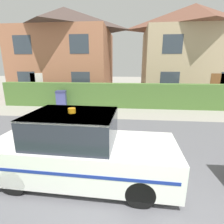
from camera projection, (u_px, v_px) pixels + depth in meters
The scene contains 6 objects.
road_strip at pixel (140, 150), 5.75m from camera, with size 28.00×6.50×0.01m, color #5B5B60.
garden_hedge at pixel (113, 95), 11.34m from camera, with size 14.77×0.60×1.57m, color #4C7233.
police_car at pixel (81, 150), 4.13m from camera, with size 4.35×1.77×1.77m.
house_left at pixel (66, 52), 15.69m from camera, with size 8.10×6.80×7.44m.
house_right at pixel (191, 51), 14.88m from camera, with size 8.20×5.80×7.46m.
wheelie_bin at pixel (61, 100), 10.90m from camera, with size 0.72×0.73×1.16m.
Camera 1 is at (-0.39, -1.05, 2.72)m, focal length 28.00 mm.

